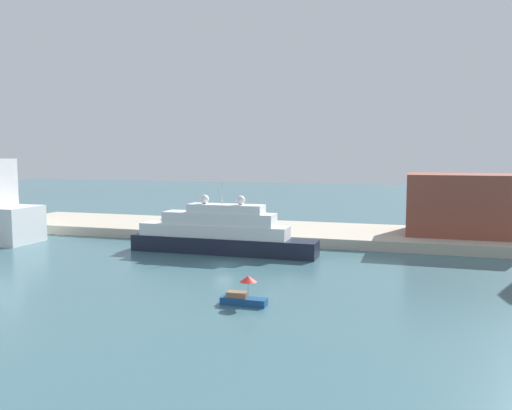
% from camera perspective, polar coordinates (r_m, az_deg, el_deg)
% --- Properties ---
extents(ground, '(400.00, 400.00, 0.00)m').
position_cam_1_polar(ground, '(70.41, -3.59, -6.67)').
color(ground, '#3D6670').
extents(quay_dock, '(110.00, 19.90, 1.65)m').
position_cam_1_polar(quay_dock, '(94.58, 1.96, -2.98)').
color(quay_dock, '#B7AD99').
rests_on(quay_dock, ground).
extents(large_yacht, '(29.00, 4.31, 10.76)m').
position_cam_1_polar(large_yacht, '(78.32, -4.04, -3.17)').
color(large_yacht, black).
rests_on(large_yacht, ground).
extents(small_motorboat, '(4.66, 1.74, 2.99)m').
position_cam_1_polar(small_motorboat, '(52.09, -1.36, -9.92)').
color(small_motorboat, navy).
rests_on(small_motorboat, ground).
extents(work_barge, '(6.26, 1.88, 0.98)m').
position_cam_1_polar(work_barge, '(86.49, -9.62, -4.09)').
color(work_barge, silver).
rests_on(work_barge, ground).
extents(harbor_building, '(18.31, 12.13, 10.08)m').
position_cam_1_polar(harbor_building, '(92.25, 22.05, 0.07)').
color(harbor_building, brown).
rests_on(harbor_building, quay_dock).
extents(parked_car, '(4.42, 1.73, 1.30)m').
position_cam_1_polar(parked_car, '(95.85, -9.82, -2.11)').
color(parked_car, silver).
rests_on(parked_car, quay_dock).
extents(person_figure, '(0.36, 0.36, 1.78)m').
position_cam_1_polar(person_figure, '(96.67, -7.15, -1.84)').
color(person_figure, maroon).
rests_on(person_figure, quay_dock).
extents(mooring_bollard, '(0.36, 0.36, 0.60)m').
position_cam_1_polar(mooring_bollard, '(87.75, -1.96, -2.91)').
color(mooring_bollard, black).
rests_on(mooring_bollard, quay_dock).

